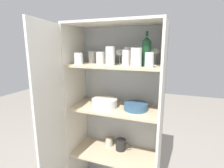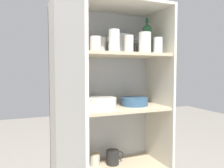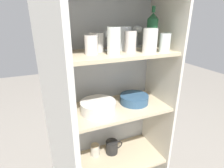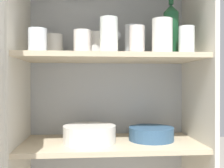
% 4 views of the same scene
% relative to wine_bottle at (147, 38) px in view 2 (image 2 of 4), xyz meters
% --- Properties ---
extents(cupboard_back_panel, '(0.78, 0.02, 1.50)m').
position_rel_wine_bottle_xyz_m(cupboard_back_panel, '(-0.25, 0.21, -0.55)').
color(cupboard_back_panel, '#B2B7BC').
rests_on(cupboard_back_panel, ground_plane).
extents(cupboard_side_left, '(0.02, 0.37, 1.50)m').
position_rel_wine_bottle_xyz_m(cupboard_side_left, '(-0.64, 0.04, -0.55)').
color(cupboard_side_left, silver).
rests_on(cupboard_side_left, ground_plane).
extents(cupboard_side_right, '(0.02, 0.37, 1.50)m').
position_rel_wine_bottle_xyz_m(cupboard_side_right, '(0.13, 0.04, -0.55)').
color(cupboard_side_right, silver).
rests_on(cupboard_side_right, ground_plane).
extents(cupboard_top_panel, '(0.78, 0.37, 0.02)m').
position_rel_wine_bottle_xyz_m(cupboard_top_panel, '(-0.25, 0.04, 0.21)').
color(cupboard_top_panel, silver).
rests_on(cupboard_top_panel, cupboard_side_left).
extents(shelf_board_middle, '(0.75, 0.34, 0.02)m').
position_rel_wine_bottle_xyz_m(shelf_board_middle, '(-0.25, 0.04, -0.49)').
color(shelf_board_middle, beige).
extents(shelf_board_upper, '(0.75, 0.34, 0.02)m').
position_rel_wine_bottle_xyz_m(shelf_board_upper, '(-0.25, 0.04, -0.12)').
color(shelf_board_upper, beige).
extents(cupboard_door, '(0.08, 0.39, 1.50)m').
position_rel_wine_bottle_xyz_m(cupboard_door, '(-0.61, -0.34, -0.55)').
color(cupboard_door, silver).
rests_on(cupboard_door, ground_plane).
extents(tumbler_glass_0, '(0.08, 0.08, 0.11)m').
position_rel_wine_bottle_xyz_m(tumbler_glass_0, '(-0.32, 0.08, -0.06)').
color(tumbler_glass_0, white).
rests_on(tumbler_glass_0, shelf_board_upper).
extents(tumbler_glass_1, '(0.06, 0.06, 0.11)m').
position_rel_wine_bottle_xyz_m(tumbler_glass_1, '(0.04, -0.08, -0.06)').
color(tumbler_glass_1, white).
rests_on(tumbler_glass_1, shelf_board_upper).
extents(tumbler_glass_2, '(0.08, 0.08, 0.14)m').
position_rel_wine_bottle_xyz_m(tumbler_glass_2, '(-0.06, -0.07, -0.04)').
color(tumbler_glass_2, white).
rests_on(tumbler_glass_2, shelf_board_upper).
extents(tumbler_glass_3, '(0.07, 0.07, 0.14)m').
position_rel_wine_bottle_xyz_m(tumbler_glass_3, '(-0.27, -0.04, -0.04)').
color(tumbler_glass_3, white).
rests_on(tumbler_glass_3, shelf_board_upper).
extents(tumbler_glass_4, '(0.07, 0.07, 0.09)m').
position_rel_wine_bottle_xyz_m(tumbler_glass_4, '(-0.54, -0.05, -0.06)').
color(tumbler_glass_4, white).
rests_on(tumbler_glass_4, shelf_board_upper).
extents(tumbler_glass_5, '(0.08, 0.08, 0.14)m').
position_rel_wine_bottle_xyz_m(tumbler_glass_5, '(-0.15, 0.07, -0.04)').
color(tumbler_glass_5, white).
rests_on(tumbler_glass_5, shelf_board_upper).
extents(tumbler_glass_6, '(0.07, 0.07, 0.10)m').
position_rel_wine_bottle_xyz_m(tumbler_glass_6, '(-0.50, 0.12, -0.06)').
color(tumbler_glass_6, white).
rests_on(tumbler_glass_6, shelf_board_upper).
extents(tumbler_glass_7, '(0.07, 0.07, 0.12)m').
position_rel_wine_bottle_xyz_m(tumbler_glass_7, '(-0.15, -0.01, -0.05)').
color(tumbler_glass_7, silver).
rests_on(tumbler_glass_7, shelf_board_upper).
extents(tumbler_glass_8, '(0.07, 0.07, 0.10)m').
position_rel_wine_bottle_xyz_m(tumbler_glass_8, '(-0.37, 0.01, -0.06)').
color(tumbler_glass_8, silver).
rests_on(tumbler_glass_8, shelf_board_upper).
extents(wine_glass_0, '(0.07, 0.07, 0.14)m').
position_rel_wine_bottle_xyz_m(wine_glass_0, '(-0.01, 0.15, -0.01)').
color(wine_glass_0, white).
rests_on(wine_glass_0, shelf_board_upper).
extents(wine_glass_1, '(0.07, 0.07, 0.12)m').
position_rel_wine_bottle_xyz_m(wine_glass_1, '(-0.24, 0.09, -0.02)').
color(wine_glass_1, white).
rests_on(wine_glass_1, shelf_board_upper).
extents(wine_glass_2, '(0.07, 0.07, 0.13)m').
position_rel_wine_bottle_xyz_m(wine_glass_2, '(0.05, 0.10, -0.01)').
color(wine_glass_2, white).
rests_on(wine_glass_2, shelf_board_upper).
extents(wine_bottle, '(0.06, 0.06, 0.25)m').
position_rel_wine_bottle_xyz_m(wine_bottle, '(0.00, 0.00, 0.00)').
color(wine_bottle, '#194728').
rests_on(wine_bottle, shelf_board_upper).
extents(plate_stack_white, '(0.22, 0.22, 0.07)m').
position_rel_wine_bottle_xyz_m(plate_stack_white, '(-0.34, 0.02, -0.44)').
color(plate_stack_white, white).
rests_on(plate_stack_white, shelf_board_middle).
extents(mixing_bowl_large, '(0.20, 0.20, 0.06)m').
position_rel_wine_bottle_xyz_m(mixing_bowl_large, '(-0.07, 0.04, -0.45)').
color(mixing_bowl_large, '#33567A').
rests_on(mixing_bowl_large, shelf_board_middle).
extents(coffee_mug_primary, '(0.14, 0.09, 0.10)m').
position_rel_wine_bottle_xyz_m(coffee_mug_primary, '(-0.22, 0.10, -0.86)').
color(coffee_mug_primary, black).
rests_on(coffee_mug_primary, shelf_board_lower).
extents(storage_jar, '(0.07, 0.07, 0.09)m').
position_rel_wine_bottle_xyz_m(storage_jar, '(-0.34, 0.13, -0.87)').
color(storage_jar, beige).
rests_on(storage_jar, shelf_board_lower).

